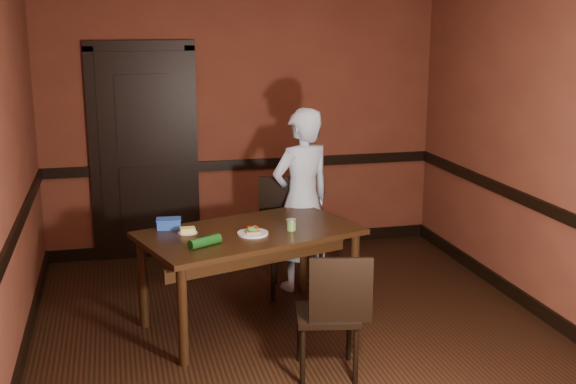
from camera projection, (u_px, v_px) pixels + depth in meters
name	position (u px, v px, depth m)	size (l,w,h in m)	color
floor	(299.00, 337.00, 5.47)	(4.00, 4.50, 0.01)	black
wall_back	(243.00, 120.00, 7.28)	(4.00, 0.02, 2.70)	#5B291B
wall_front	(435.00, 263.00, 3.03)	(4.00, 0.02, 2.70)	#5B291B
wall_left	(3.00, 177.00, 4.69)	(0.02, 4.50, 2.70)	#5B291B
wall_right	(548.00, 151.00, 5.62)	(0.02, 4.50, 2.70)	#5B291B
dado_back	(244.00, 164.00, 7.37)	(4.00, 0.03, 0.10)	black
dado_left	(11.00, 242.00, 4.80)	(0.03, 4.50, 0.10)	black
dado_right	(541.00, 207.00, 5.72)	(0.03, 4.50, 0.10)	black
baseboard_back	(245.00, 243.00, 7.57)	(4.00, 0.03, 0.12)	black
baseboard_left	(22.00, 358.00, 5.00)	(0.03, 4.50, 0.12)	black
baseboard_right	(533.00, 305.00, 5.91)	(0.03, 4.50, 0.12)	black
door	(144.00, 150.00, 7.08)	(1.05, 0.07, 2.20)	black
dining_table	(250.00, 278.00, 5.63)	(1.63, 0.92, 0.76)	black
chair_far	(297.00, 238.00, 6.25)	(0.47, 0.47, 1.00)	black
chair_near	(327.00, 312.00, 4.83)	(0.41, 0.41, 0.88)	black
person	(302.00, 200.00, 6.31)	(0.59, 0.39, 1.62)	#ADC5DB
sandwich_plate	(253.00, 232.00, 5.44)	(0.23, 0.23, 0.06)	silver
sauce_jar	(291.00, 225.00, 5.54)	(0.08, 0.08, 0.09)	#5C923E
cheese_saucer	(188.00, 231.00, 5.46)	(0.15, 0.15, 0.05)	silver
food_tub	(169.00, 223.00, 5.59)	(0.20, 0.15, 0.08)	blue
wrapped_veg	(205.00, 242.00, 5.15)	(0.07, 0.07, 0.25)	#0F3F11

